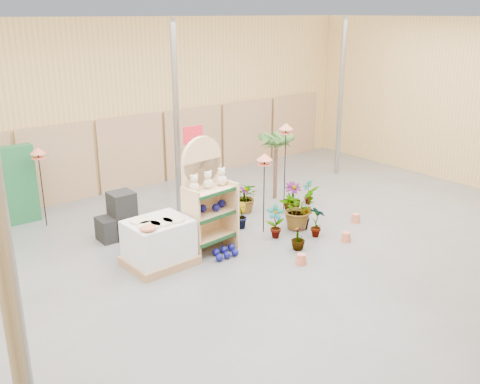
{
  "coord_description": "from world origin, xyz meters",
  "views": [
    {
      "loc": [
        -6.21,
        -6.96,
        4.61
      ],
      "look_at": [
        0.3,
        1.5,
        1.0
      ],
      "focal_mm": 40.0,
      "sensor_mm": 36.0,
      "label": 1
    }
  ],
  "objects_px": {
    "bird_table_front": "(264,159)",
    "potted_plant_2": "(298,208)",
    "pallet_stack": "(159,243)",
    "display_shelf": "(205,199)"
  },
  "relations": [
    {
      "from": "pallet_stack",
      "to": "bird_table_front",
      "type": "height_order",
      "value": "bird_table_front"
    },
    {
      "from": "display_shelf",
      "to": "pallet_stack",
      "type": "relative_size",
      "value": 1.78
    },
    {
      "from": "bird_table_front",
      "to": "potted_plant_2",
      "type": "xyz_separation_m",
      "value": [
        0.75,
        -0.29,
        -1.17
      ]
    },
    {
      "from": "pallet_stack",
      "to": "potted_plant_2",
      "type": "relative_size",
      "value": 1.36
    },
    {
      "from": "pallet_stack",
      "to": "bird_table_front",
      "type": "bearing_deg",
      "value": -3.15
    },
    {
      "from": "bird_table_front",
      "to": "pallet_stack",
      "type": "bearing_deg",
      "value": 179.88
    },
    {
      "from": "bird_table_front",
      "to": "potted_plant_2",
      "type": "bearing_deg",
      "value": -20.97
    },
    {
      "from": "bird_table_front",
      "to": "potted_plant_2",
      "type": "distance_m",
      "value": 1.42
    },
    {
      "from": "pallet_stack",
      "to": "bird_table_front",
      "type": "relative_size",
      "value": 0.73
    },
    {
      "from": "pallet_stack",
      "to": "potted_plant_2",
      "type": "bearing_deg",
      "value": -8.03
    }
  ]
}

